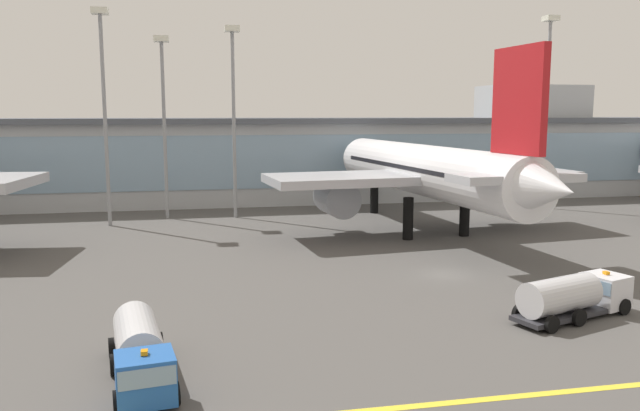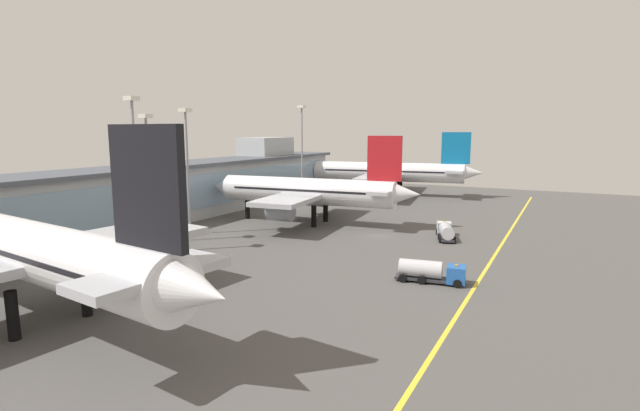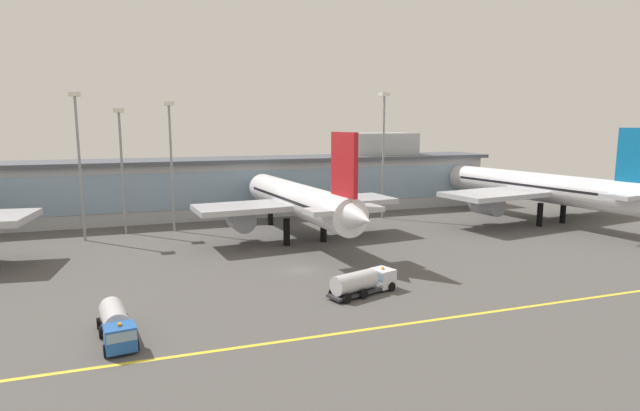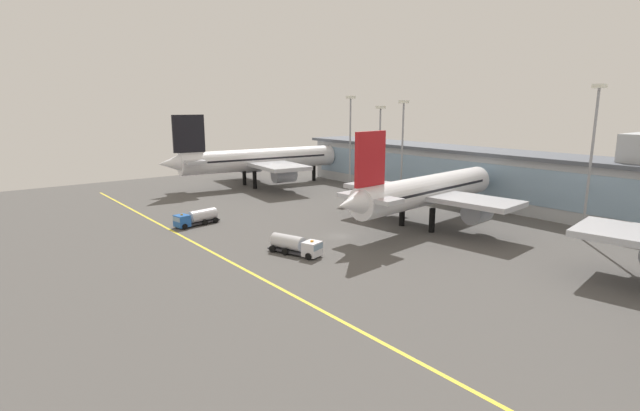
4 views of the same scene
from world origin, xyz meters
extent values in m
plane|color=#514F4C|center=(0.00, 0.00, 0.00)|extent=(180.00, 180.00, 0.00)
cube|color=yellow|center=(0.00, -22.00, 0.01)|extent=(144.00, 0.50, 0.01)
cube|color=#ADB2B7|center=(0.00, 46.78, 5.89)|extent=(117.07, 12.00, 11.77)
cube|color=#84A3BC|center=(0.00, 40.73, 6.47)|extent=(112.39, 0.20, 7.53)
cube|color=#4C515B|center=(0.00, 46.78, 12.17)|extent=(120.07, 14.00, 0.80)
cylinder|color=black|center=(-59.22, 14.43, 2.44)|extent=(1.10, 1.10, 4.87)
cylinder|color=black|center=(-51.96, 13.59, 2.44)|extent=(1.10, 1.10, 4.87)
cylinder|color=black|center=(-53.15, 35.19, 2.44)|extent=(1.10, 1.10, 4.87)
cylinder|color=white|center=(-55.17, 17.70, 7.61)|extent=(11.37, 46.73, 6.09)
cone|color=white|center=(-52.30, 42.53, 7.61)|extent=(6.38, 6.11, 5.78)
cone|color=white|center=(-58.07, -7.44, 8.07)|extent=(5.91, 7.25, 5.18)
cube|color=#84A3BC|center=(-52.72, 38.87, 8.68)|extent=(5.03, 4.76, 1.83)
cube|color=black|center=(-55.17, 17.70, 8.07)|extent=(10.58, 39.37, 0.49)
cube|color=#B7BAC1|center=(-55.17, 17.70, 6.85)|extent=(40.53, 15.58, 0.97)
cylinder|color=#999EA8|center=(-65.97, 20.62, 4.45)|extent=(4.93, 6.47, 4.26)
cylinder|color=#999EA8|center=(-43.98, 18.08, 4.45)|extent=(4.93, 6.47, 4.26)
cube|color=black|center=(-57.51, -2.56, 15.53)|extent=(1.68, 8.37, 9.74)
cube|color=#B7BAC1|center=(-57.51, -2.56, 8.52)|extent=(13.15, 6.51, 0.78)
cylinder|color=black|center=(1.81, 14.62, 2.25)|extent=(1.10, 1.10, 4.50)
cylinder|color=black|center=(8.52, 15.31, 2.25)|extent=(1.10, 1.10, 4.50)
cylinder|color=black|center=(3.35, 32.59, 2.25)|extent=(1.10, 1.10, 4.50)
cylinder|color=white|center=(4.85, 18.03, 7.03)|extent=(9.53, 38.89, 5.62)
cone|color=white|center=(2.71, 38.87, 7.03)|extent=(5.83, 5.58, 5.34)
cone|color=white|center=(7.02, -3.08, 7.45)|extent=(5.39, 6.64, 4.78)
cube|color=#84A3BC|center=(3.04, 35.66, 8.01)|extent=(4.60, 4.35, 1.69)
cube|color=black|center=(4.85, 18.03, 7.45)|extent=(8.95, 32.76, 0.45)
cube|color=#B7BAC1|center=(4.85, 18.03, 6.32)|extent=(35.88, 12.78, 0.90)
cylinder|color=#999EA8|center=(-5.08, 18.41, 4.10)|extent=(4.43, 5.38, 3.94)
cylinder|color=#999EA8|center=(14.49, 20.42, 4.10)|extent=(4.43, 5.38, 3.94)
cube|color=red|center=(6.58, 1.18, 14.34)|extent=(1.38, 6.97, 8.99)
cube|color=#B7BAC1|center=(6.58, 1.18, 7.87)|extent=(11.61, 5.36, 0.72)
cylinder|color=black|center=(6.69, -9.77, 0.55)|extent=(1.14, 0.63, 1.10)
cylinder|color=black|center=(7.52, -12.23, 0.55)|extent=(1.14, 0.63, 1.10)
cylinder|color=black|center=(2.42, -11.20, 0.55)|extent=(1.14, 0.63, 1.10)
cylinder|color=black|center=(3.25, -13.66, 0.55)|extent=(1.14, 0.63, 1.10)
cylinder|color=black|center=(0.03, -12.00, 0.55)|extent=(1.14, 0.63, 1.10)
cylinder|color=black|center=(0.86, -14.46, 0.55)|extent=(1.14, 0.63, 1.10)
cube|color=#2D2D33|center=(3.01, -12.37, 0.45)|extent=(7.91, 4.62, 0.30)
cube|color=silver|center=(6.85, -11.08, 1.40)|extent=(3.05, 3.21, 2.20)
cube|color=#84A3BC|center=(6.85, -11.08, 1.88)|extent=(3.10, 3.14, 0.88)
cylinder|color=silver|center=(2.49, -12.54, 1.75)|extent=(6.02, 3.96, 2.30)
cube|color=orange|center=(6.85, -11.08, 2.62)|extent=(0.30, 0.40, 0.20)
cylinder|color=black|center=(-21.40, -19.70, 0.55)|extent=(0.46, 1.13, 1.10)
cylinder|color=black|center=(-23.97, -20.09, 0.55)|extent=(0.46, 1.13, 1.10)
cylinder|color=black|center=(-22.07, -15.25, 0.55)|extent=(0.46, 1.13, 1.10)
cylinder|color=black|center=(-24.64, -15.64, 0.55)|extent=(0.46, 1.13, 1.10)
cylinder|color=black|center=(-22.45, -12.76, 0.55)|extent=(0.46, 1.13, 1.10)
cylinder|color=black|center=(-25.02, -13.15, 0.55)|extent=(0.46, 1.13, 1.10)
cube|color=#2D2D33|center=(-23.33, -15.62, 0.45)|extent=(3.44, 7.82, 0.30)
cube|color=#235BB2|center=(-22.73, -19.63, 1.40)|extent=(2.92, 2.70, 2.20)
cube|color=#84A3BC|center=(-22.73, -19.63, 1.88)|extent=(2.83, 2.78, 0.88)
cylinder|color=silver|center=(-23.41, -15.09, 1.75)|extent=(3.11, 5.86, 2.30)
cube|color=orange|center=(-22.73, -19.63, 2.62)|extent=(0.30, 0.40, 0.20)
cylinder|color=gray|center=(-23.75, 33.76, 10.99)|extent=(0.44, 0.44, 21.97)
cube|color=silver|center=(-23.75, 33.76, 22.32)|extent=(1.80, 1.80, 0.70)
cylinder|color=gray|center=(27.82, 32.24, 12.83)|extent=(0.44, 0.44, 25.67)
cube|color=silver|center=(27.82, 32.24, 26.02)|extent=(1.80, 1.80, 0.70)
cylinder|color=gray|center=(-15.15, 32.71, 11.63)|extent=(0.44, 0.44, 23.26)
cube|color=silver|center=(-15.15, 32.71, 23.61)|extent=(1.80, 1.80, 0.70)
cylinder|color=gray|center=(-30.26, 29.52, 12.22)|extent=(0.44, 0.44, 24.45)
cube|color=silver|center=(-30.26, 29.52, 24.80)|extent=(1.80, 1.80, 0.70)
camera|label=1|loc=(-20.30, -47.71, 13.32)|focal=35.26mm
camera|label=2|loc=(-84.26, -31.81, 19.95)|focal=26.96mm
camera|label=3|loc=(-20.00, -65.56, 19.94)|focal=28.75mm
camera|label=4|loc=(63.46, -53.96, 23.19)|focal=27.11mm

